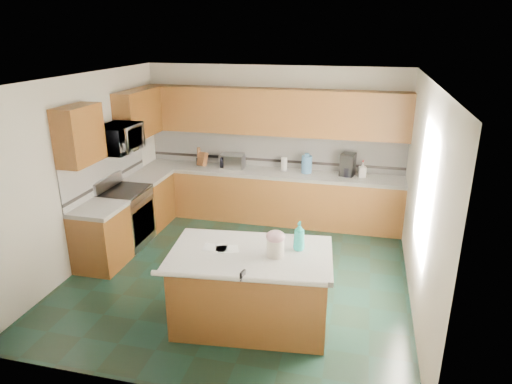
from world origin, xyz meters
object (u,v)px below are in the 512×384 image
(island_base, at_px, (251,290))
(soap_bottle_island, at_px, (299,236))
(knife_block, at_px, (203,159))
(island_top, at_px, (251,255))
(treat_jar, at_px, (275,248))
(coffee_maker, at_px, (348,164))
(toaster_oven, at_px, (232,161))

(island_base, distance_m, soap_bottle_island, 0.86)
(island_base, distance_m, knife_block, 3.60)
(island_top, height_order, soap_bottle_island, soap_bottle_island)
(island_base, xyz_separation_m, treat_jar, (0.28, -0.02, 0.59))
(treat_jar, relative_size, coffee_maker, 0.52)
(knife_block, xyz_separation_m, toaster_oven, (0.56, 0.00, -0.01))
(island_base, bearing_deg, treat_jar, -10.70)
(island_base, xyz_separation_m, island_top, (0.00, 0.00, 0.46))
(coffee_maker, bearing_deg, knife_block, -167.71)
(knife_block, distance_m, coffee_maker, 2.59)
(treat_jar, xyz_separation_m, coffee_maker, (0.61, 3.16, 0.09))
(island_base, xyz_separation_m, knife_block, (-1.69, 3.11, 0.62))
(toaster_oven, bearing_deg, treat_jar, -65.21)
(soap_bottle_island, xyz_separation_m, coffee_maker, (0.39, 2.95, 0.02))
(knife_block, bearing_deg, island_top, -42.52)
(island_top, bearing_deg, knife_block, 112.47)
(island_base, relative_size, treat_jar, 8.47)
(treat_jar, distance_m, toaster_oven, 3.44)
(island_base, height_order, coffee_maker, coffee_maker)
(island_top, bearing_deg, treat_jar, -10.70)
(treat_jar, bearing_deg, toaster_oven, 105.14)
(toaster_oven, xyz_separation_m, coffee_maker, (2.03, 0.03, 0.07))
(island_base, relative_size, soap_bottle_island, 5.03)
(treat_jar, distance_m, knife_block, 3.71)
(toaster_oven, distance_m, coffee_maker, 2.03)
(knife_block, relative_size, toaster_oven, 0.60)
(island_top, distance_m, treat_jar, 0.31)
(island_top, relative_size, treat_jar, 8.97)
(coffee_maker, bearing_deg, toaster_oven, -167.53)
(toaster_oven, height_order, coffee_maker, coffee_maker)
(treat_jar, xyz_separation_m, knife_block, (-1.98, 3.13, 0.03))
(soap_bottle_island, bearing_deg, knife_block, 135.06)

